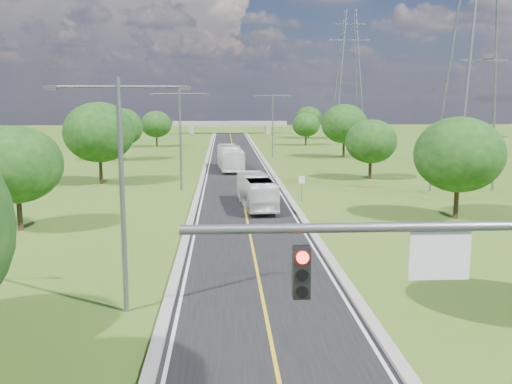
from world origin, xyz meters
TOP-DOWN VIEW (x-y plane):
  - ground at (0.00, 60.00)m, footprint 260.00×260.00m
  - road at (0.00, 66.00)m, footprint 8.00×150.00m
  - curb_left at (-4.25, 66.00)m, footprint 0.50×150.00m
  - curb_right at (4.25, 66.00)m, footprint 0.50×150.00m
  - signal_mast at (3.68, -1.00)m, footprint 8.54×0.33m
  - speed_limit_sign at (5.20, 37.98)m, footprint 0.55×0.09m
  - overpass at (0.00, 140.00)m, footprint 30.00×3.00m
  - streetlight_near_left at (-6.00, 12.00)m, footprint 5.90×0.25m
  - streetlight_mid_left at (-6.00, 45.00)m, footprint 5.90×0.25m
  - streetlight_far_right at (6.00, 78.00)m, footprint 5.90×0.25m
  - power_tower_near at (22.00, 40.00)m, footprint 9.00×6.40m
  - power_tower_far at (26.00, 115.00)m, footprint 9.00×6.40m
  - tree_lb at (-16.00, 28.00)m, footprint 6.30×6.30m
  - tree_lc at (-15.00, 50.00)m, footprint 7.56×7.56m
  - tree_ld at (-17.00, 74.00)m, footprint 6.72×6.72m
  - tree_le at (-14.50, 98.00)m, footprint 5.88×5.88m
  - tree_rb at (16.00, 30.00)m, footprint 6.72×6.72m
  - tree_rc at (15.00, 52.00)m, footprint 5.88×5.88m
  - tree_rd at (17.00, 76.00)m, footprint 7.14×7.14m
  - tree_re at (14.50, 100.00)m, footprint 5.46×5.46m
  - tree_rf at (18.00, 120.00)m, footprint 6.30×6.30m
  - bus_outbound at (0.99, 35.47)m, footprint 3.08×9.93m
  - bus_inbound at (-0.90, 61.19)m, footprint 3.45×11.35m

SIDE VIEW (x-z plane):
  - ground at x=0.00m, z-range 0.00..0.00m
  - road at x=0.00m, z-range 0.00..0.06m
  - curb_left at x=-4.25m, z-range 0.00..0.22m
  - curb_right at x=4.25m, z-range 0.00..0.22m
  - bus_outbound at x=0.99m, z-range 0.06..2.78m
  - speed_limit_sign at x=5.20m, z-range 0.40..2.80m
  - bus_inbound at x=-0.90m, z-range 0.06..3.18m
  - overpass at x=0.00m, z-range 0.81..4.01m
  - tree_re at x=14.50m, z-range 0.85..7.20m
  - tree_le at x=-14.50m, z-range 0.91..7.75m
  - tree_rc at x=15.00m, z-range 0.91..7.75m
  - tree_lb at x=-16.00m, z-range 0.98..8.31m
  - tree_rf at x=18.00m, z-range 0.98..8.31m
  - signal_mast at x=3.68m, z-range 1.31..8.51m
  - tree_ld at x=-17.00m, z-range 1.05..8.86m
  - tree_rb at x=16.00m, z-range 1.05..8.86m
  - tree_rd at x=17.00m, z-range 1.11..9.42m
  - tree_lc at x=-15.00m, z-range 1.18..9.97m
  - streetlight_near_left at x=-6.00m, z-range 0.94..10.94m
  - streetlight_mid_left at x=-6.00m, z-range 0.94..10.94m
  - streetlight_far_right at x=6.00m, z-range 0.94..10.94m
  - power_tower_near at x=22.00m, z-range 0.01..28.01m
  - power_tower_far at x=26.00m, z-range 0.01..28.01m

